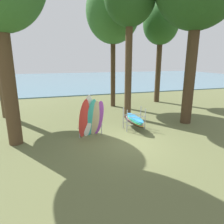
{
  "coord_description": "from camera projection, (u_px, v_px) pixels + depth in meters",
  "views": [
    {
      "loc": [
        -3.45,
        -8.38,
        3.96
      ],
      "look_at": [
        -0.32,
        1.87,
        1.1
      ],
      "focal_mm": 32.16,
      "sensor_mm": 36.0,
      "label": 1
    }
  ],
  "objects": [
    {
      "name": "ground_plane",
      "position": [
        130.0,
        143.0,
        9.74
      ],
      "size": [
        80.0,
        80.0,
        0.0
      ],
      "primitive_type": "plane",
      "color": "#60663D"
    },
    {
      "name": "lake_water",
      "position": [
        69.0,
        80.0,
        38.66
      ],
      "size": [
        80.0,
        36.0,
        0.1
      ],
      "primitive_type": "cube",
      "color": "slate",
      "rests_on": "ground"
    },
    {
      "name": "tree_far_left_back",
      "position": [
        161.0,
        25.0,
        17.33
      ],
      "size": [
        3.07,
        3.07,
        8.65
      ],
      "color": "#42301E",
      "rests_on": "ground"
    },
    {
      "name": "tree_far_right_back",
      "position": [
        113.0,
        12.0,
        15.39
      ],
      "size": [
        4.18,
        4.18,
        9.86
      ],
      "color": "#42301E",
      "rests_on": "ground"
    },
    {
      "name": "leaning_board_pile",
      "position": [
        91.0,
        118.0,
        10.1
      ],
      "size": [
        1.44,
        1.04,
        2.33
      ],
      "color": "red",
      "rests_on": "ground"
    },
    {
      "name": "board_storage_rack",
      "position": [
        134.0,
        120.0,
        11.52
      ],
      "size": [
        1.15,
        2.13,
        1.25
      ],
      "color": "#9EA0A5",
      "rests_on": "ground"
    }
  ]
}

